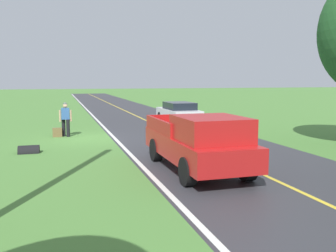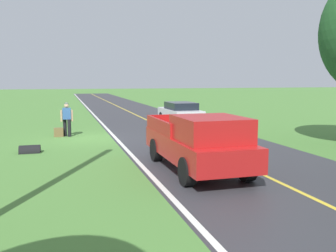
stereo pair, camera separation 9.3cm
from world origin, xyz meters
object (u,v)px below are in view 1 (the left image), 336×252
suitcase_carried (57,132)px  sedan_near_oncoming (179,112)px  pickup_truck_passing (199,141)px  hitchhiker_walking (66,117)px

suitcase_carried → sedan_near_oncoming: sedan_near_oncoming is taller
suitcase_carried → pickup_truck_passing: size_ratio=0.09×
suitcase_carried → pickup_truck_passing: 9.71m
hitchhiker_walking → pickup_truck_passing: pickup_truck_passing is taller
hitchhiker_walking → pickup_truck_passing: bearing=113.9°
sedan_near_oncoming → suitcase_carried: bearing=26.3°
hitchhiker_walking → sedan_near_oncoming: size_ratio=0.40×
hitchhiker_walking → suitcase_carried: size_ratio=3.78×
hitchhiker_walking → pickup_truck_passing: (-3.88, 8.74, -0.01)m
suitcase_carried → pickup_truck_passing: bearing=28.0°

